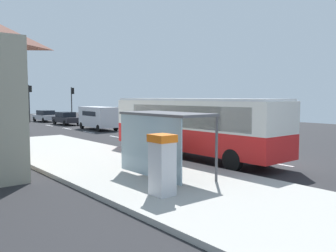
{
  "coord_description": "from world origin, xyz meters",
  "views": [
    {
      "loc": [
        -14.77,
        -11.19,
        3.29
      ],
      "look_at": [
        -1.0,
        5.77,
        1.5
      ],
      "focal_mm": 37.99,
      "sensor_mm": 36.0,
      "label": 1
    }
  ],
  "objects_px": {
    "bus": "(193,124)",
    "recycling_bin_yellow": "(155,150)",
    "recycling_bin_green": "(164,152)",
    "sedan_far": "(66,118)",
    "traffic_light_far_side": "(3,99)",
    "recycling_bin_blue": "(147,148)",
    "traffic_light_median": "(30,97)",
    "sedan_near": "(45,116)",
    "white_van": "(98,116)",
    "ticket_machine": "(162,164)",
    "traffic_light_near_side": "(72,99)",
    "bus_shelter": "(160,128)"
  },
  "relations": [
    {
      "from": "sedan_far",
      "to": "traffic_light_far_side",
      "type": "height_order",
      "value": "traffic_light_far_side"
    },
    {
      "from": "ticket_machine",
      "to": "recycling_bin_blue",
      "type": "relative_size",
      "value": 2.04
    },
    {
      "from": "ticket_machine",
      "to": "recycling_bin_blue",
      "type": "xyz_separation_m",
      "value": [
        3.74,
        6.03,
        -0.52
      ]
    },
    {
      "from": "bus",
      "to": "traffic_light_near_side",
      "type": "xyz_separation_m",
      "value": [
        7.22,
        31.56,
        1.24
      ]
    },
    {
      "from": "white_van",
      "to": "sedan_far",
      "type": "bearing_deg",
      "value": 89.3
    },
    {
      "from": "sedan_near",
      "to": "recycling_bin_blue",
      "type": "bearing_deg",
      "value": -101.37
    },
    {
      "from": "ticket_machine",
      "to": "bus_shelter",
      "type": "bearing_deg",
      "value": 53.99
    },
    {
      "from": "white_van",
      "to": "sedan_far",
      "type": "distance_m",
      "value": 8.18
    },
    {
      "from": "bus",
      "to": "ticket_machine",
      "type": "relative_size",
      "value": 5.69
    },
    {
      "from": "bus",
      "to": "traffic_light_near_side",
      "type": "distance_m",
      "value": 32.4
    },
    {
      "from": "sedan_near",
      "to": "traffic_light_far_side",
      "type": "relative_size",
      "value": 0.97
    },
    {
      "from": "sedan_near",
      "to": "bus_shelter",
      "type": "height_order",
      "value": "bus_shelter"
    },
    {
      "from": "sedan_near",
      "to": "recycling_bin_green",
      "type": "height_order",
      "value": "sedan_near"
    },
    {
      "from": "white_van",
      "to": "traffic_light_far_side",
      "type": "relative_size",
      "value": 1.14
    },
    {
      "from": "ticket_machine",
      "to": "bus_shelter",
      "type": "height_order",
      "value": "bus_shelter"
    },
    {
      "from": "sedan_far",
      "to": "white_van",
      "type": "bearing_deg",
      "value": -90.7
    },
    {
      "from": "recycling_bin_blue",
      "to": "traffic_light_median",
      "type": "xyz_separation_m",
      "value": [
        4.6,
        32.41,
        2.57
      ]
    },
    {
      "from": "traffic_light_far_side",
      "to": "bus_shelter",
      "type": "distance_m",
      "value": 35.71
    },
    {
      "from": "bus",
      "to": "recycling_bin_yellow",
      "type": "distance_m",
      "value": 2.76
    },
    {
      "from": "recycling_bin_green",
      "to": "white_van",
      "type": "bearing_deg",
      "value": 71.11
    },
    {
      "from": "sedan_near",
      "to": "recycling_bin_yellow",
      "type": "distance_m",
      "value": 33.66
    },
    {
      "from": "recycling_bin_green",
      "to": "bus_shelter",
      "type": "bearing_deg",
      "value": -131.16
    },
    {
      "from": "sedan_far",
      "to": "ticket_machine",
      "type": "bearing_deg",
      "value": -108.01
    },
    {
      "from": "sedan_near",
      "to": "recycling_bin_yellow",
      "type": "bearing_deg",
      "value": -101.14
    },
    {
      "from": "white_van",
      "to": "traffic_light_far_side",
      "type": "xyz_separation_m",
      "value": [
        -5.3,
        14.31,
        1.76
      ]
    },
    {
      "from": "recycling_bin_blue",
      "to": "recycling_bin_yellow",
      "type": "bearing_deg",
      "value": -90.0
    },
    {
      "from": "recycling_bin_blue",
      "to": "traffic_light_far_side",
      "type": "bearing_deg",
      "value": 88.0
    },
    {
      "from": "traffic_light_median",
      "to": "recycling_bin_yellow",
      "type": "bearing_deg",
      "value": -97.91
    },
    {
      "from": "bus_shelter",
      "to": "recycling_bin_yellow",
      "type": "bearing_deg",
      "value": 55.6
    },
    {
      "from": "recycling_bin_green",
      "to": "recycling_bin_yellow",
      "type": "relative_size",
      "value": 1.0
    },
    {
      "from": "bus",
      "to": "traffic_light_median",
      "type": "bearing_deg",
      "value": 86.35
    },
    {
      "from": "traffic_light_median",
      "to": "white_van",
      "type": "bearing_deg",
      "value": -83.21
    },
    {
      "from": "bus",
      "to": "traffic_light_median",
      "type": "distance_m",
      "value": 33.26
    },
    {
      "from": "recycling_bin_blue",
      "to": "bus_shelter",
      "type": "bearing_deg",
      "value": -119.37
    },
    {
      "from": "white_van",
      "to": "ticket_machine",
      "type": "relative_size",
      "value": 2.73
    },
    {
      "from": "sedan_near",
      "to": "recycling_bin_yellow",
      "type": "xyz_separation_m",
      "value": [
        -6.5,
        -33.03,
        -0.14
      ]
    },
    {
      "from": "recycling_bin_blue",
      "to": "traffic_light_far_side",
      "type": "xyz_separation_m",
      "value": [
        1.1,
        31.61,
        2.45
      ]
    },
    {
      "from": "white_van",
      "to": "recycling_bin_yellow",
      "type": "bearing_deg",
      "value": -109.57
    },
    {
      "from": "recycling_bin_blue",
      "to": "ticket_machine",
      "type": "bearing_deg",
      "value": -121.8
    },
    {
      "from": "white_van",
      "to": "recycling_bin_yellow",
      "type": "distance_m",
      "value": 19.12
    },
    {
      "from": "white_van",
      "to": "sedan_near",
      "type": "distance_m",
      "value": 15.03
    },
    {
      "from": "recycling_bin_yellow",
      "to": "recycling_bin_blue",
      "type": "xyz_separation_m",
      "value": [
        0.0,
        0.7,
        0.0
      ]
    },
    {
      "from": "sedan_near",
      "to": "ticket_machine",
      "type": "bearing_deg",
      "value": -104.95
    },
    {
      "from": "recycling_bin_yellow",
      "to": "bus_shelter",
      "type": "relative_size",
      "value": 0.24
    },
    {
      "from": "traffic_light_median",
      "to": "ticket_machine",
      "type": "bearing_deg",
      "value": -102.24
    },
    {
      "from": "traffic_light_median",
      "to": "recycling_bin_green",
      "type": "bearing_deg",
      "value": -97.75
    },
    {
      "from": "recycling_bin_green",
      "to": "bus_shelter",
      "type": "relative_size",
      "value": 0.24
    },
    {
      "from": "bus",
      "to": "sedan_far",
      "type": "distance_m",
      "value": 26.54
    },
    {
      "from": "white_van",
      "to": "recycling_bin_blue",
      "type": "distance_m",
      "value": 18.46
    },
    {
      "from": "sedan_near",
      "to": "traffic_light_far_side",
      "type": "bearing_deg",
      "value": -172.47
    }
  ]
}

